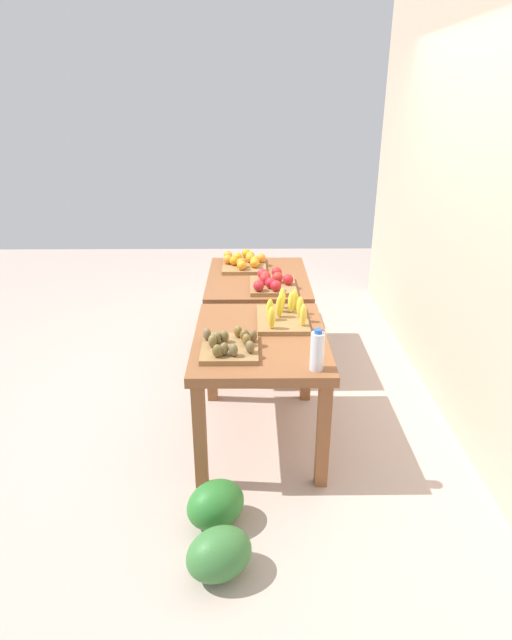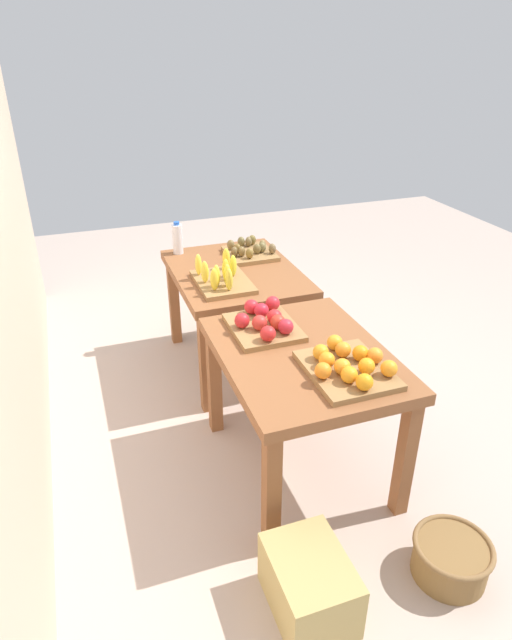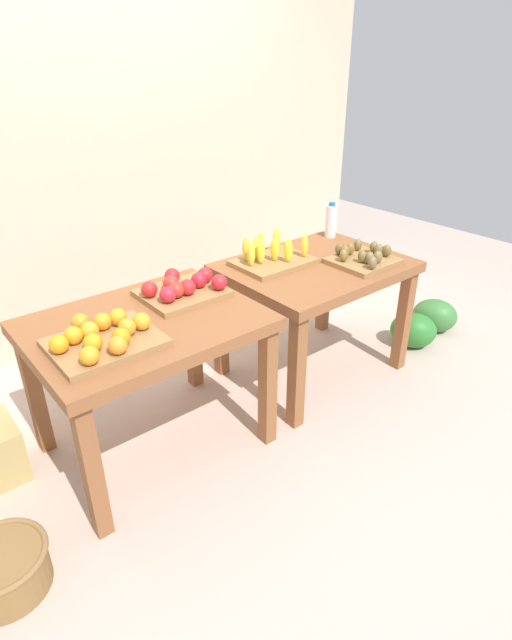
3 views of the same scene
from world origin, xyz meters
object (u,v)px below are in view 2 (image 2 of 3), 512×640
display_table_left (303,370)px  kiwi_bin (250,251)px  watermelon_pile (229,293)px  wicker_basket (451,558)px  cardboard_produce_box (309,585)px  water_bottle (177,239)px  display_table_right (235,284)px  orange_bin (348,366)px  apple_bin (265,322)px  banana_crate (221,278)px

display_table_left → kiwi_bin: (1.33, -0.17, 0.14)m
kiwi_bin → watermelon_pile: size_ratio=0.53×
wicker_basket → cardboard_produce_box: size_ratio=0.86×
water_bottle → wicker_basket: 2.59m
display_table_left → cardboard_produce_box: 0.97m
display_table_right → orange_bin: (-1.37, -0.11, 0.15)m
display_table_right → water_bottle: (0.42, 0.29, 0.21)m
display_table_left → wicker_basket: 1.06m
apple_bin → watermelon_pile: 1.90m
banana_crate → kiwi_bin: (0.42, -0.33, -0.01)m
display_table_right → wicker_basket: (-1.97, -0.35, -0.53)m
apple_bin → kiwi_bin: (1.05, -0.28, -0.01)m
display_table_left → display_table_right: bearing=0.0°
orange_bin → kiwi_bin: bearing=-2.3°
display_table_right → cardboard_produce_box: bearing=171.1°
display_table_left → banana_crate: banana_crate is taller
apple_bin → watermelon_pile: apple_bin is taller
watermelon_pile → display_table_left: bearing=173.7°
water_bottle → watermelon_pile: 1.01m
watermelon_pile → wicker_basket: 2.88m
orange_bin → apple_bin: (0.52, 0.21, 0.00)m
display_table_right → orange_bin: size_ratio=2.31×
banana_crate → cardboard_produce_box: bearing=175.1°
apple_bin → water_bottle: water_bottle is taller
display_table_right → kiwi_bin: 0.31m
display_table_right → wicker_basket: size_ratio=3.01×
orange_bin → banana_crate: (1.15, 0.27, 0.01)m
display_table_right → apple_bin: apple_bin is taller
kiwi_bin → watermelon_pile: kiwi_bin is taller
apple_bin → watermelon_pile: bearing=-10.5°
wicker_basket → water_bottle: bearing=14.9°
orange_bin → kiwi_bin: orange_bin is taller
display_table_left → watermelon_pile: (2.03, -0.22, -0.50)m
display_table_right → cardboard_produce_box: size_ratio=2.60×
apple_bin → watermelon_pile: (1.76, -0.33, -0.65)m
display_table_right → cardboard_produce_box: display_table_right is taller
display_table_right → apple_bin: (-0.85, 0.10, 0.15)m
apple_bin → kiwi_bin: 1.09m
water_bottle → kiwi_bin: bearing=-115.3°
display_table_right → watermelon_pile: display_table_right is taller
orange_bin → cardboard_produce_box: orange_bin is taller
kiwi_bin → wicker_basket: (-2.18, -0.18, -0.67)m
display_table_right → apple_bin: size_ratio=2.51×
apple_bin → banana_crate: size_ratio=0.94×
display_table_left → watermelon_pile: bearing=-6.3°
display_table_right → orange_bin: orange_bin is taller
banana_crate → water_bottle: size_ratio=1.90×
banana_crate → orange_bin: bearing=-167.0°
display_table_left → display_table_right: same height
display_table_left → banana_crate: 0.93m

